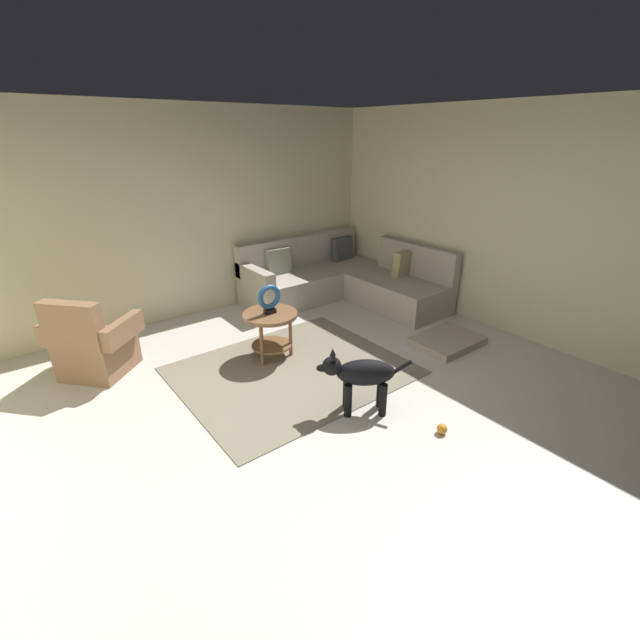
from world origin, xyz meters
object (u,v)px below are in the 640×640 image
at_px(armchair, 93,346).
at_px(torus_sculpture, 269,298).
at_px(side_table, 270,323).
at_px(dog, 361,375).
at_px(dog_bed_mat, 447,341).
at_px(sectional_couch, 343,281).
at_px(dog_toy_ball, 442,429).

xyz_separation_m(armchair, torus_sculpture, (1.65, -0.82, 0.39)).
xyz_separation_m(side_table, dog, (0.08, -1.38, -0.04)).
relative_size(dog_bed_mat, dog, 1.12).
bearing_deg(armchair, dog_bed_mat, 19.84).
relative_size(armchair, torus_sculpture, 3.05).
height_order(sectional_couch, dog, sectional_couch).
relative_size(torus_sculpture, dog_bed_mat, 0.41).
distance_m(torus_sculpture, dog_toy_ball, 2.19).
bearing_deg(torus_sculpture, dog_bed_mat, -29.22).
bearing_deg(armchair, torus_sculpture, 21.32).
relative_size(side_table, dog_bed_mat, 0.75).
bearing_deg(torus_sculpture, dog, -86.84).
bearing_deg(armchair, dog_toy_ball, -6.57).
distance_m(dog_bed_mat, dog_toy_ball, 1.75).
height_order(armchair, torus_sculpture, armchair).
relative_size(armchair, dog_bed_mat, 1.24).
xyz_separation_m(sectional_couch, torus_sculpture, (-1.84, -0.91, 0.42)).
bearing_deg(dog, torus_sculpture, 39.12).
distance_m(sectional_couch, dog, 2.89).
bearing_deg(side_table, dog_bed_mat, -29.22).
height_order(sectional_couch, dog_bed_mat, sectional_couch).
height_order(side_table, torus_sculpture, torus_sculpture).
bearing_deg(dog_bed_mat, sectional_couch, 89.64).
height_order(sectional_couch, side_table, sectional_couch).
distance_m(sectional_couch, dog_toy_ball, 3.30).
xyz_separation_m(armchair, side_table, (1.65, -0.82, 0.09)).
xyz_separation_m(torus_sculpture, dog_bed_mat, (1.83, -1.02, -0.67)).
distance_m(dog_bed_mat, dog, 1.82).
height_order(torus_sculpture, dog_bed_mat, torus_sculpture).
height_order(dog_bed_mat, dog_toy_ball, same).
relative_size(sectional_couch, armchair, 2.26).
xyz_separation_m(sectional_couch, dog_toy_ball, (-1.43, -2.96, -0.25)).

